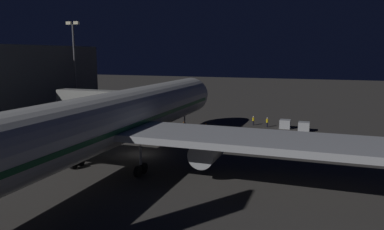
{
  "coord_description": "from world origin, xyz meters",
  "views": [
    {
      "loc": [
        -22.67,
        42.58,
        13.29
      ],
      "look_at": [
        -3.0,
        -12.59,
        3.5
      ],
      "focal_mm": 34.5,
      "sensor_mm": 36.0,
      "label": 1
    }
  ],
  "objects_px": {
    "traffic_cone_nose_port": "(206,123)",
    "traffic_cone_nose_starboard": "(184,122)",
    "baggage_container_near_belt": "(285,124)",
    "baggage_container_mid_row": "(304,127)",
    "airliner_at_gate": "(101,124)",
    "ground_crew_near_nose_gear": "(267,122)",
    "jet_bridge": "(114,99)",
    "apron_floodlight_mast": "(75,63)",
    "ground_crew_marshaller_fwd": "(253,120)"
  },
  "relations": [
    {
      "from": "baggage_container_mid_row",
      "to": "traffic_cone_nose_port",
      "type": "bearing_deg",
      "value": 0.14
    },
    {
      "from": "airliner_at_gate",
      "to": "traffic_cone_nose_port",
      "type": "xyz_separation_m",
      "value": [
        -2.2,
        -31.27,
        -5.42
      ]
    },
    {
      "from": "ground_crew_near_nose_gear",
      "to": "traffic_cone_nose_starboard",
      "type": "xyz_separation_m",
      "value": [
        15.61,
        1.71,
        -0.71
      ]
    },
    {
      "from": "apron_floodlight_mast",
      "to": "traffic_cone_nose_port",
      "type": "height_order",
      "value": "apron_floodlight_mast"
    },
    {
      "from": "airliner_at_gate",
      "to": "baggage_container_mid_row",
      "type": "distance_m",
      "value": 37.44
    },
    {
      "from": "baggage_container_mid_row",
      "to": "traffic_cone_nose_starboard",
      "type": "height_order",
      "value": "baggage_container_mid_row"
    },
    {
      "from": "apron_floodlight_mast",
      "to": "baggage_container_near_belt",
      "type": "height_order",
      "value": "apron_floodlight_mast"
    },
    {
      "from": "ground_crew_near_nose_gear",
      "to": "traffic_cone_nose_port",
      "type": "distance_m",
      "value": 11.36
    },
    {
      "from": "traffic_cone_nose_port",
      "to": "baggage_container_near_belt",
      "type": "bearing_deg",
      "value": -173.82
    },
    {
      "from": "jet_bridge",
      "to": "ground_crew_marshaller_fwd",
      "type": "xyz_separation_m",
      "value": [
        -20.95,
        -14.39,
        -4.85
      ]
    },
    {
      "from": "baggage_container_near_belt",
      "to": "baggage_container_mid_row",
      "type": "height_order",
      "value": "baggage_container_mid_row"
    },
    {
      "from": "baggage_container_near_belt",
      "to": "ground_crew_near_nose_gear",
      "type": "relative_size",
      "value": 1.03
    },
    {
      "from": "baggage_container_mid_row",
      "to": "traffic_cone_nose_starboard",
      "type": "bearing_deg",
      "value": 0.11
    },
    {
      "from": "traffic_cone_nose_starboard",
      "to": "apron_floodlight_mast",
      "type": "bearing_deg",
      "value": 3.93
    },
    {
      "from": "apron_floodlight_mast",
      "to": "jet_bridge",
      "type": "bearing_deg",
      "value": 146.46
    },
    {
      "from": "jet_bridge",
      "to": "ground_crew_near_nose_gear",
      "type": "distance_m",
      "value": 27.63
    },
    {
      "from": "airliner_at_gate",
      "to": "traffic_cone_nose_starboard",
      "type": "height_order",
      "value": "airliner_at_gate"
    },
    {
      "from": "ground_crew_near_nose_gear",
      "to": "jet_bridge",
      "type": "bearing_deg",
      "value": 29.55
    },
    {
      "from": "traffic_cone_nose_starboard",
      "to": "baggage_container_mid_row",
      "type": "bearing_deg",
      "value": -179.89
    },
    {
      "from": "apron_floodlight_mast",
      "to": "traffic_cone_nose_starboard",
      "type": "bearing_deg",
      "value": -176.07
    },
    {
      "from": "traffic_cone_nose_port",
      "to": "baggage_container_mid_row",
      "type": "bearing_deg",
      "value": -179.86
    },
    {
      "from": "ground_crew_near_nose_gear",
      "to": "traffic_cone_nose_port",
      "type": "bearing_deg",
      "value": 8.7
    },
    {
      "from": "ground_crew_near_nose_gear",
      "to": "traffic_cone_nose_starboard",
      "type": "relative_size",
      "value": 3.26
    },
    {
      "from": "airliner_at_gate",
      "to": "baggage_container_mid_row",
      "type": "height_order",
      "value": "airliner_at_gate"
    },
    {
      "from": "ground_crew_marshaller_fwd",
      "to": "traffic_cone_nose_port",
      "type": "xyz_separation_m",
      "value": [
        8.49,
        2.69,
        -0.67
      ]
    },
    {
      "from": "airliner_at_gate",
      "to": "apron_floodlight_mast",
      "type": "xyz_separation_m",
      "value": [
        25.5,
        -29.67,
        5.59
      ]
    },
    {
      "from": "baggage_container_near_belt",
      "to": "baggage_container_mid_row",
      "type": "bearing_deg",
      "value": 155.44
    },
    {
      "from": "traffic_cone_nose_port",
      "to": "traffic_cone_nose_starboard",
      "type": "distance_m",
      "value": 4.4
    },
    {
      "from": "airliner_at_gate",
      "to": "apron_floodlight_mast",
      "type": "relative_size",
      "value": 3.37
    },
    {
      "from": "jet_bridge",
      "to": "baggage_container_near_belt",
      "type": "xyz_separation_m",
      "value": [
        -26.86,
        -13.26,
        -5.01
      ]
    },
    {
      "from": "apron_floodlight_mast",
      "to": "traffic_cone_nose_port",
      "type": "distance_m",
      "value": 29.85
    },
    {
      "from": "jet_bridge",
      "to": "ground_crew_marshaller_fwd",
      "type": "distance_m",
      "value": 25.87
    },
    {
      "from": "apron_floodlight_mast",
      "to": "ground_crew_marshaller_fwd",
      "type": "xyz_separation_m",
      "value": [
        -36.19,
        -4.29,
        -10.34
      ]
    },
    {
      "from": "traffic_cone_nose_port",
      "to": "apron_floodlight_mast",
      "type": "bearing_deg",
      "value": 3.31
    },
    {
      "from": "ground_crew_marshaller_fwd",
      "to": "apron_floodlight_mast",
      "type": "bearing_deg",
      "value": 6.75
    },
    {
      "from": "traffic_cone_nose_starboard",
      "to": "baggage_container_near_belt",
      "type": "bearing_deg",
      "value": -175.25
    },
    {
      "from": "baggage_container_near_belt",
      "to": "traffic_cone_nose_starboard",
      "type": "distance_m",
      "value": 18.88
    },
    {
      "from": "jet_bridge",
      "to": "baggage_container_near_belt",
      "type": "distance_m",
      "value": 30.37
    },
    {
      "from": "traffic_cone_nose_port",
      "to": "jet_bridge",
      "type": "bearing_deg",
      "value": 43.2
    },
    {
      "from": "traffic_cone_nose_port",
      "to": "traffic_cone_nose_starboard",
      "type": "relative_size",
      "value": 1.0
    },
    {
      "from": "apron_floodlight_mast",
      "to": "ground_crew_marshaller_fwd",
      "type": "height_order",
      "value": "apron_floodlight_mast"
    },
    {
      "from": "ground_crew_marshaller_fwd",
      "to": "baggage_container_near_belt",
      "type": "bearing_deg",
      "value": 169.23
    },
    {
      "from": "ground_crew_marshaller_fwd",
      "to": "traffic_cone_nose_port",
      "type": "relative_size",
      "value": 3.13
    },
    {
      "from": "jet_bridge",
      "to": "baggage_container_mid_row",
      "type": "distance_m",
      "value": 32.77
    },
    {
      "from": "ground_crew_near_nose_gear",
      "to": "baggage_container_near_belt",
      "type": "bearing_deg",
      "value": 177.25
    },
    {
      "from": "baggage_container_mid_row",
      "to": "traffic_cone_nose_starboard",
      "type": "relative_size",
      "value": 3.39
    },
    {
      "from": "airliner_at_gate",
      "to": "jet_bridge",
      "type": "relative_size",
      "value": 3.54
    },
    {
      "from": "baggage_container_near_belt",
      "to": "ground_crew_near_nose_gear",
      "type": "height_order",
      "value": "ground_crew_near_nose_gear"
    },
    {
      "from": "airliner_at_gate",
      "to": "ground_crew_marshaller_fwd",
      "type": "distance_m",
      "value": 35.92
    },
    {
      "from": "jet_bridge",
      "to": "traffic_cone_nose_port",
      "type": "xyz_separation_m",
      "value": [
        -12.46,
        -11.7,
        -5.52
      ]
    }
  ]
}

